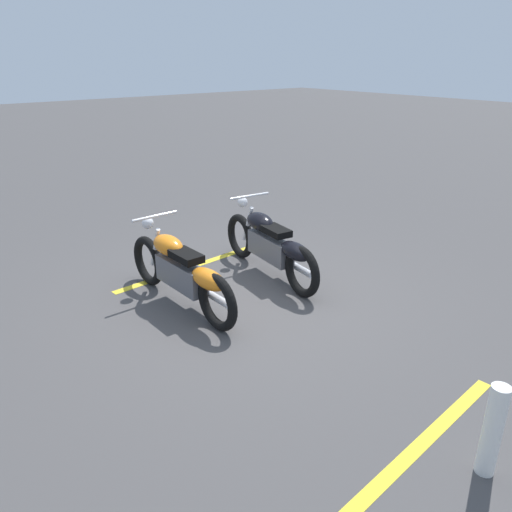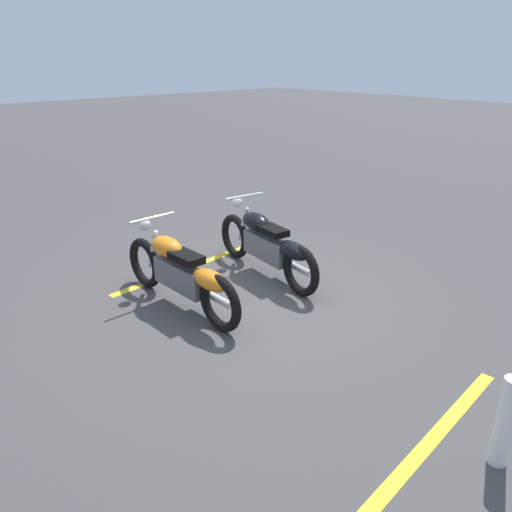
% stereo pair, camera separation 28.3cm
% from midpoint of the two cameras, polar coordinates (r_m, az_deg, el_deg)
% --- Properties ---
extents(ground_plane, '(60.00, 60.00, 0.00)m').
position_cam_midpoint_polar(ground_plane, '(6.40, -2.58, -4.88)').
color(ground_plane, '#474444').
extents(motorcycle_bright_foreground, '(2.23, 0.62, 1.04)m').
position_cam_midpoint_polar(motorcycle_bright_foreground, '(6.07, -9.76, -1.92)').
color(motorcycle_bright_foreground, black).
rests_on(motorcycle_bright_foreground, ground).
extents(motorcycle_dark_foreground, '(2.22, 0.62, 1.04)m').
position_cam_midpoint_polar(motorcycle_dark_foreground, '(6.86, 0.15, 1.29)').
color(motorcycle_dark_foreground, black).
rests_on(motorcycle_dark_foreground, ground).
extents(bollard_post, '(0.14, 0.14, 0.75)m').
position_cam_midpoint_polar(bollard_post, '(4.23, 24.62, -16.77)').
color(bollard_post, white).
rests_on(bollard_post, ground).
extents(parking_stripe_near, '(0.36, 3.20, 0.01)m').
position_cam_midpoint_polar(parking_stripe_near, '(7.55, -6.85, -0.64)').
color(parking_stripe_near, yellow).
rests_on(parking_stripe_near, ground).
extents(parking_stripe_mid, '(0.36, 3.20, 0.01)m').
position_cam_midpoint_polar(parking_stripe_mid, '(4.21, 14.82, -22.16)').
color(parking_stripe_mid, yellow).
rests_on(parking_stripe_mid, ground).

